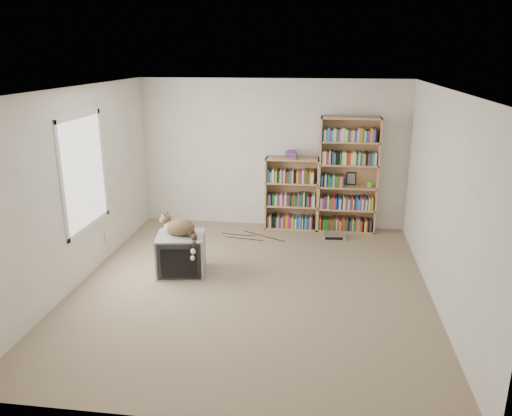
# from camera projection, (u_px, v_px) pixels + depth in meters

# --- Properties ---
(floor) EXTENTS (4.50, 5.00, 0.01)m
(floor) POSITION_uv_depth(u_px,v_px,m) (252.00, 287.00, 6.44)
(floor) COLOR tan
(floor) RESTS_ON ground
(wall_back) EXTENTS (4.50, 0.02, 2.50)m
(wall_back) POSITION_uv_depth(u_px,v_px,m) (272.00, 154.00, 8.44)
(wall_back) COLOR silver
(wall_back) RESTS_ON floor
(wall_front) EXTENTS (4.50, 0.02, 2.50)m
(wall_front) POSITION_uv_depth(u_px,v_px,m) (204.00, 284.00, 3.71)
(wall_front) COLOR silver
(wall_front) RESTS_ON floor
(wall_left) EXTENTS (0.02, 5.00, 2.50)m
(wall_left) POSITION_uv_depth(u_px,v_px,m) (77.00, 188.00, 6.36)
(wall_left) COLOR silver
(wall_left) RESTS_ON floor
(wall_right) EXTENTS (0.02, 5.00, 2.50)m
(wall_right) POSITION_uv_depth(u_px,v_px,m) (443.00, 201.00, 5.79)
(wall_right) COLOR silver
(wall_right) RESTS_ON floor
(ceiling) EXTENTS (4.50, 5.00, 0.02)m
(ceiling) POSITION_uv_depth(u_px,v_px,m) (251.00, 89.00, 5.70)
(ceiling) COLOR white
(ceiling) RESTS_ON wall_back
(window) EXTENTS (0.02, 1.22, 1.52)m
(window) POSITION_uv_depth(u_px,v_px,m) (84.00, 173.00, 6.50)
(window) COLOR white
(window) RESTS_ON wall_left
(crt_tv) EXTENTS (0.72, 0.67, 0.55)m
(crt_tv) POSITION_uv_depth(u_px,v_px,m) (181.00, 254.00, 6.80)
(crt_tv) COLOR gray
(crt_tv) RESTS_ON floor
(cat) EXTENTS (0.60, 0.51, 0.50)m
(cat) POSITION_uv_depth(u_px,v_px,m) (182.00, 230.00, 6.64)
(cat) COLOR #362516
(cat) RESTS_ON crt_tv
(bookcase_tall) EXTENTS (0.96, 0.30, 1.91)m
(bookcase_tall) POSITION_uv_depth(u_px,v_px,m) (348.00, 178.00, 8.24)
(bookcase_tall) COLOR tan
(bookcase_tall) RESTS_ON floor
(bookcase_short) EXTENTS (0.89, 0.30, 1.22)m
(bookcase_short) POSITION_uv_depth(u_px,v_px,m) (292.00, 197.00, 8.47)
(bookcase_short) COLOR tan
(bookcase_short) RESTS_ON floor
(book_stack) EXTENTS (0.19, 0.25, 0.13)m
(book_stack) POSITION_uv_depth(u_px,v_px,m) (292.00, 155.00, 8.20)
(book_stack) COLOR red
(book_stack) RESTS_ON bookcase_short
(green_mug) EXTENTS (0.09, 0.09, 0.10)m
(green_mug) POSITION_uv_depth(u_px,v_px,m) (370.00, 184.00, 8.20)
(green_mug) COLOR #73B734
(green_mug) RESTS_ON bookcase_tall
(framed_print) EXTENTS (0.16, 0.05, 0.21)m
(framed_print) POSITION_uv_depth(u_px,v_px,m) (351.00, 178.00, 8.32)
(framed_print) COLOR black
(framed_print) RESTS_ON bookcase_tall
(dvd_player) EXTENTS (0.36, 0.27, 0.08)m
(dvd_player) POSITION_uv_depth(u_px,v_px,m) (335.00, 236.00, 8.13)
(dvd_player) COLOR #B1B1B6
(dvd_player) RESTS_ON floor
(wall_outlet) EXTENTS (0.01, 0.08, 0.13)m
(wall_outlet) POSITION_uv_depth(u_px,v_px,m) (106.00, 238.00, 7.26)
(wall_outlet) COLOR silver
(wall_outlet) RESTS_ON wall_left
(floor_cables) EXTENTS (1.20, 0.70, 0.01)m
(floor_cables) POSITION_uv_depth(u_px,v_px,m) (267.00, 238.00, 8.14)
(floor_cables) COLOR black
(floor_cables) RESTS_ON floor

